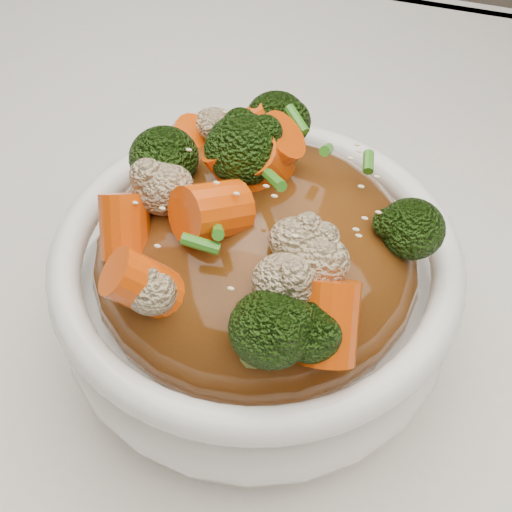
% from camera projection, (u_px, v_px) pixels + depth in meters
% --- Properties ---
extents(tablecloth, '(1.20, 0.80, 0.04)m').
position_uv_depth(tablecloth, '(297.00, 310.00, 0.48)').
color(tablecloth, silver).
rests_on(tablecloth, dining_table).
extents(bowl, '(0.27, 0.27, 0.09)m').
position_uv_depth(bowl, '(256.00, 294.00, 0.41)').
color(bowl, white).
rests_on(bowl, tablecloth).
extents(sauce_base, '(0.21, 0.21, 0.10)m').
position_uv_depth(sauce_base, '(256.00, 260.00, 0.39)').
color(sauce_base, '#552C0E').
rests_on(sauce_base, bowl).
extents(carrots, '(0.21, 0.21, 0.05)m').
position_uv_depth(carrots, '(256.00, 172.00, 0.34)').
color(carrots, '#DD4A07').
rests_on(carrots, sauce_base).
extents(broccoli, '(0.21, 0.21, 0.05)m').
position_uv_depth(broccoli, '(256.00, 173.00, 0.34)').
color(broccoli, black).
rests_on(broccoli, sauce_base).
extents(cauliflower, '(0.21, 0.21, 0.04)m').
position_uv_depth(cauliflower, '(256.00, 176.00, 0.34)').
color(cauliflower, '#C5B087').
rests_on(cauliflower, sauce_base).
extents(scallions, '(0.16, 0.16, 0.02)m').
position_uv_depth(scallions, '(256.00, 170.00, 0.34)').
color(scallions, '#317B1C').
rests_on(scallions, sauce_base).
extents(sesame_seeds, '(0.19, 0.19, 0.01)m').
position_uv_depth(sesame_seeds, '(256.00, 170.00, 0.34)').
color(sesame_seeds, beige).
rests_on(sesame_seeds, sauce_base).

